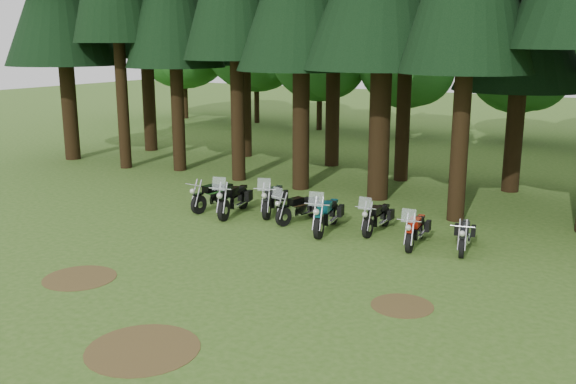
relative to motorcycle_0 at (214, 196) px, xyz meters
name	(u,v)px	position (x,y,z in m)	size (l,w,h in m)	color
ground	(225,276)	(4.21, -5.08, -0.45)	(120.00, 120.00, 0.00)	#345919
decid_0	(185,38)	(-17.89, 20.19, 5.44)	(8.00, 7.78, 10.00)	black
decid_1	(258,39)	(-11.78, 20.69, 5.38)	(7.91, 7.69, 9.88)	black
decid_2	(323,53)	(-6.23, 19.70, 4.50)	(6.72, 6.53, 8.40)	black
decid_3	(410,62)	(-0.51, 20.05, 4.06)	(6.12, 5.95, 7.65)	black
decid_4	(523,65)	(5.79, 21.25, 3.92)	(5.93, 5.76, 7.41)	black
dirt_patch_0	(80,278)	(1.21, -7.08, -0.45)	(1.80, 1.80, 0.01)	#4C3D1E
dirt_patch_1	(402,306)	(8.71, -4.58, -0.45)	(1.40, 1.40, 0.01)	#4C3D1E
dirt_patch_2	(143,349)	(5.21, -9.08, -0.45)	(2.20, 2.20, 0.01)	#4C3D1E
motorcycle_0	(214,196)	(0.00, 0.00, 0.00)	(0.39, 2.19, 0.89)	black
motorcycle_1	(233,200)	(1.00, -0.25, 0.06)	(0.83, 2.42, 1.53)	black
motorcycle_2	(273,200)	(2.07, 0.56, 0.03)	(0.96, 2.28, 1.45)	black
motorcycle_3	(299,209)	(3.35, 0.12, -0.02)	(0.77, 2.06, 1.30)	black
motorcycle_4	(326,216)	(4.60, -0.37, 0.05)	(0.77, 2.38, 1.50)	black
motorcycle_5	(377,218)	(5.95, 0.38, -0.02)	(0.39, 2.07, 1.30)	black
motorcycle_6	(415,231)	(7.44, -0.29, -0.01)	(0.54, 2.10, 1.32)	black
motorcycle_7	(464,236)	(8.75, 0.00, -0.04)	(0.54, 1.96, 0.80)	black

